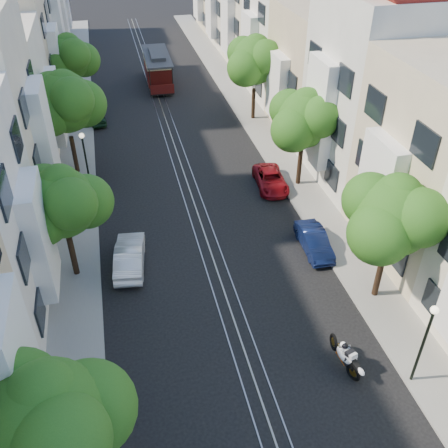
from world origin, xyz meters
TOP-DOWN VIEW (x-y plane):
  - ground at (0.00, 28.00)m, footprint 200.00×200.00m
  - sidewalk_east at (7.25, 28.00)m, footprint 2.50×80.00m
  - sidewalk_west at (-7.25, 28.00)m, footprint 2.50×80.00m
  - rail_left at (-0.55, 28.00)m, footprint 0.06×80.00m
  - rail_slot at (0.00, 28.00)m, footprint 0.06×80.00m
  - rail_right at (0.55, 28.00)m, footprint 0.06×80.00m
  - lane_line at (0.00, 28.00)m, footprint 0.08×80.00m
  - townhouses_east at (11.87, 27.91)m, footprint 7.75×72.00m
  - tree_e_b at (7.26, 8.98)m, footprint 4.93×4.08m
  - tree_e_c at (7.26, 19.98)m, footprint 4.84×3.99m
  - tree_e_d at (7.26, 30.98)m, footprint 5.01×4.16m
  - tree_w_a at (-7.14, 1.98)m, footprint 4.93×4.08m
  - tree_w_b at (-7.14, 13.98)m, footprint 4.72×3.87m
  - tree_w_c at (-7.14, 24.98)m, footprint 5.13×4.28m
  - tree_w_d at (-7.14, 35.98)m, footprint 4.84×3.99m
  - lamp_east at (6.30, 4.00)m, footprint 0.32×0.32m
  - lamp_west at (-6.30, 22.00)m, footprint 0.32×0.32m
  - sportbike_rider at (3.86, 5.26)m, footprint 0.76×2.06m
  - cable_car at (0.50, 41.15)m, footprint 2.52×7.56m
  - parked_car_e_mid at (5.60, 13.14)m, footprint 1.37×3.63m
  - parked_car_e_far at (5.30, 20.11)m, footprint 2.15×4.13m
  - parked_car_w_mid at (-4.40, 14.07)m, footprint 1.95×4.29m
  - parked_car_w_far at (-5.60, 33.22)m, footprint 1.60×3.27m

SIDE VIEW (x-z plane):
  - ground at x=0.00m, z-range 0.00..0.00m
  - lane_line at x=0.00m, z-range 0.00..0.01m
  - rail_left at x=-0.55m, z-range 0.00..0.02m
  - rail_slot at x=0.00m, z-range 0.00..0.02m
  - rail_right at x=0.55m, z-range 0.00..0.02m
  - sidewalk_east at x=7.25m, z-range 0.00..0.12m
  - sidewalk_west at x=-7.25m, z-range 0.00..0.12m
  - parked_car_w_far at x=-5.60m, z-range 0.00..1.07m
  - parked_car_e_far at x=5.30m, z-range 0.00..1.11m
  - parked_car_e_mid at x=5.60m, z-range 0.00..1.18m
  - parked_car_w_mid at x=-4.40m, z-range 0.00..1.36m
  - sportbike_rider at x=3.86m, z-range 0.04..1.49m
  - cable_car at x=0.50m, z-range 0.27..3.15m
  - lamp_east at x=6.30m, z-range 0.77..4.93m
  - lamp_west at x=-6.30m, z-range 0.77..4.93m
  - tree_w_b at x=-7.14m, z-range 1.26..7.53m
  - tree_e_c at x=7.26m, z-range 1.34..7.86m
  - tree_w_d at x=-7.14m, z-range 1.34..7.86m
  - tree_e_b at x=7.26m, z-range 1.39..8.07m
  - tree_w_a at x=-7.14m, z-range 1.39..8.07m
  - tree_e_d at x=7.26m, z-range 1.44..8.29m
  - tree_w_c at x=-7.14m, z-range 1.52..8.62m
  - townhouses_east at x=11.87m, z-range -0.82..11.18m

